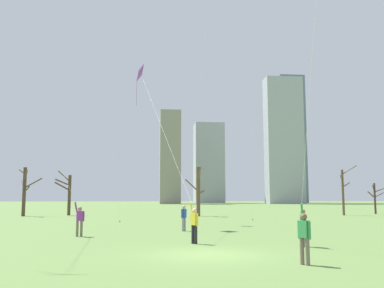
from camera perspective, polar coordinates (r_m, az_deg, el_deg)
name	(u,v)px	position (r m, az deg, el deg)	size (l,w,h in m)	color
ground_plane	(208,255)	(16.60, 2.15, -14.44)	(400.00, 400.00, 0.00)	#5B7A3D
kite_flyer_midfield_center_orange	(51,155)	(24.46, -18.18, -1.45)	(9.42, 3.53, 20.63)	#726656
kite_flyer_foreground_right_purple	(176,172)	(22.98, -2.15, -3.72)	(3.29, 12.71, 12.19)	black
kite_flyer_midfield_left_white	(307,165)	(18.39, 14.98, -2.76)	(1.66, 7.12, 14.00)	#726656
bystander_far_off_by_trees	(304,236)	(14.50, 14.65, -11.70)	(0.34, 0.45, 1.62)	#726656
bystander_strolling_midfield	(184,217)	(27.65, -1.09, -9.60)	(0.36, 0.43, 1.62)	gray
bare_tree_center	(343,190)	(54.48, 19.40, -5.81)	(2.13, 2.02, 5.90)	brown
bare_tree_right_of_center	(25,189)	(52.26, -21.28, -5.64)	(2.76, 2.57, 5.49)	#4C3828
bare_tree_far_right_edge	(198,189)	(48.92, 0.83, -6.04)	(2.32, 2.73, 5.65)	brown
bare_tree_left_of_center	(68,193)	(53.23, -16.09, -6.25)	(1.87, 1.68, 5.29)	#4C3828
bare_tree_rightmost	(375,197)	(59.83, 23.07, -6.48)	(2.00, 2.28, 3.90)	#423326
skyline_mid_tower_left	(170,157)	(139.98, -2.94, -1.78)	(6.60, 9.25, 29.89)	gray
skyline_tall_tower	(290,139)	(166.25, 12.90, 0.63)	(9.51, 8.83, 47.64)	slate
skyline_short_annex	(284,140)	(143.77, 12.06, 0.52)	(11.91, 5.89, 41.34)	#9EA3AD
skyline_mid_tower_right	(209,163)	(155.90, 2.24, -2.55)	(10.40, 9.04, 28.62)	#9EA3AD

